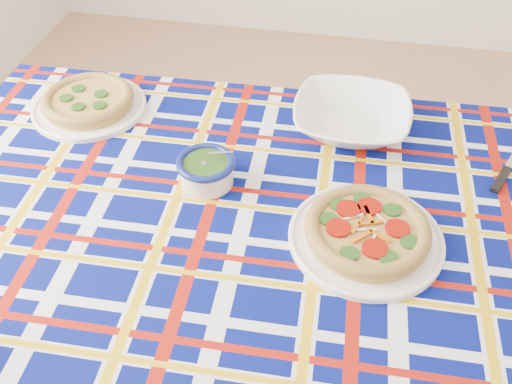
% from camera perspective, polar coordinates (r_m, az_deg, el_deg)
% --- Properties ---
extents(floor, '(4.00, 4.00, 0.00)m').
position_cam_1_polar(floor, '(1.80, 15.96, -16.77)').
color(floor, tan).
rests_on(floor, ground).
extents(dining_table, '(1.55, 1.00, 0.72)m').
position_cam_1_polar(dining_table, '(1.14, 2.37, -6.08)').
color(dining_table, brown).
rests_on(dining_table, floor).
extents(tablecloth, '(1.58, 1.03, 0.10)m').
position_cam_1_polar(tablecloth, '(1.13, 2.40, -5.30)').
color(tablecloth, '#050D5C').
rests_on(tablecloth, dining_table).
extents(main_focaccia_plate, '(0.30, 0.30, 0.06)m').
position_cam_1_polar(main_focaccia_plate, '(1.06, 11.06, -3.79)').
color(main_focaccia_plate, '#B38D3F').
rests_on(main_focaccia_plate, tablecloth).
extents(pesto_bowl, '(0.13, 0.13, 0.07)m').
position_cam_1_polar(pesto_bowl, '(1.16, -5.01, 2.35)').
color(pesto_bowl, '#1B370F').
rests_on(pesto_bowl, tablecloth).
extents(serving_bowl, '(0.27, 0.27, 0.06)m').
position_cam_1_polar(serving_bowl, '(1.32, 9.52, 7.35)').
color(serving_bowl, white).
rests_on(serving_bowl, tablecloth).
extents(second_focaccia_plate, '(0.29, 0.29, 0.05)m').
position_cam_1_polar(second_focaccia_plate, '(1.43, -16.45, 8.76)').
color(second_focaccia_plate, '#B38D3F').
rests_on(second_focaccia_plate, tablecloth).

